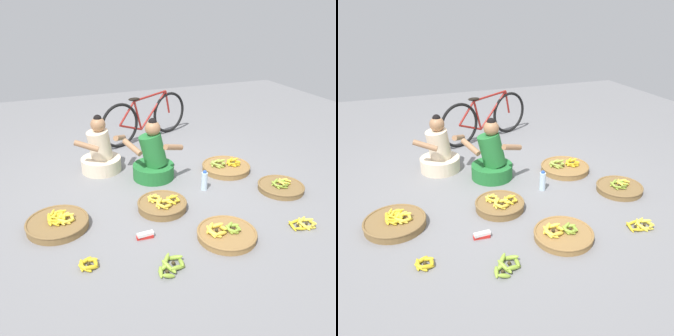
{
  "view_description": "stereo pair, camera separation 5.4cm",
  "coord_description": "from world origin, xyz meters",
  "views": [
    {
      "loc": [
        -1.31,
        -3.62,
        2.07
      ],
      "look_at": [
        0.0,
        -0.2,
        0.35
      ],
      "focal_mm": 38.49,
      "sensor_mm": 36.0,
      "label": 1
    },
    {
      "loc": [
        -1.26,
        -3.64,
        2.07
      ],
      "look_at": [
        0.0,
        -0.2,
        0.35
      ],
      "focal_mm": 38.49,
      "sensor_mm": 36.0,
      "label": 2
    }
  ],
  "objects": [
    {
      "name": "vendor_woman_front",
      "position": [
        -0.01,
        0.3,
        0.25
      ],
      "size": [
        0.71,
        0.55,
        0.79
      ],
      "color": "#237233",
      "rests_on": "ground"
    },
    {
      "name": "banana_basket_near_bicycle",
      "position": [
        0.23,
        -1.17,
        0.04
      ],
      "size": [
        0.57,
        0.57,
        0.15
      ],
      "color": "olive",
      "rests_on": "ground"
    },
    {
      "name": "bicycle_leaning",
      "position": [
        0.34,
        1.67,
        0.36
      ],
      "size": [
        1.59,
        0.69,
        0.73
      ],
      "color": "black",
      "rests_on": "ground"
    },
    {
      "name": "water_bottle",
      "position": [
        0.45,
        -0.22,
        0.12
      ],
      "size": [
        0.07,
        0.07,
        0.25
      ],
      "color": "silver",
      "rests_on": "ground"
    },
    {
      "name": "banana_basket_front_center",
      "position": [
        -0.17,
        -0.46,
        0.05
      ],
      "size": [
        0.54,
        0.54,
        0.16
      ],
      "color": "brown",
      "rests_on": "ground"
    },
    {
      "name": "ground_plane",
      "position": [
        0.0,
        0.0,
        0.0
      ],
      "size": [
        10.0,
        10.0,
        0.0
      ],
      "primitive_type": "plane",
      "color": "slate"
    },
    {
      "name": "loose_bananas_back_center",
      "position": [
        -0.43,
        -1.39,
        0.03
      ],
      "size": [
        0.28,
        0.27,
        0.1
      ],
      "color": "#8CAD38",
      "rests_on": "ground"
    },
    {
      "name": "loose_bananas_mid_left",
      "position": [
        -1.08,
        -1.11,
        0.03
      ],
      "size": [
        0.2,
        0.2,
        0.08
      ],
      "color": "gold",
      "rests_on": "ground"
    },
    {
      "name": "vendor_woman_behind",
      "position": [
        -0.58,
        0.74,
        0.24
      ],
      "size": [
        0.72,
        0.53,
        0.77
      ],
      "color": "beige",
      "rests_on": "ground"
    },
    {
      "name": "banana_basket_front_right",
      "position": [
        -1.26,
        -0.42,
        0.05
      ],
      "size": [
        0.62,
        0.62,
        0.16
      ],
      "color": "brown",
      "rests_on": "ground"
    },
    {
      "name": "banana_basket_back_left",
      "position": [
        0.96,
        0.15,
        0.05
      ],
      "size": [
        0.63,
        0.63,
        0.16
      ],
      "color": "olive",
      "rests_on": "ground"
    },
    {
      "name": "packet_carton_stack",
      "position": [
        -0.5,
        -0.9,
        0.03
      ],
      "size": [
        0.17,
        0.06,
        0.06
      ],
      "color": "red",
      "rests_on": "ground"
    },
    {
      "name": "loose_bananas_mid_right",
      "position": [
        1.05,
        -1.28,
        0.03
      ],
      "size": [
        0.29,
        0.21,
        0.08
      ],
      "color": "yellow",
      "rests_on": "ground"
    },
    {
      "name": "banana_basket_front_left",
      "position": [
        1.3,
        -0.56,
        0.04
      ],
      "size": [
        0.54,
        0.54,
        0.14
      ],
      "color": "brown",
      "rests_on": "ground"
    }
  ]
}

